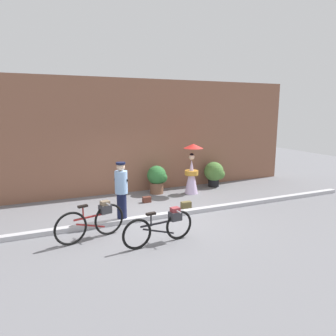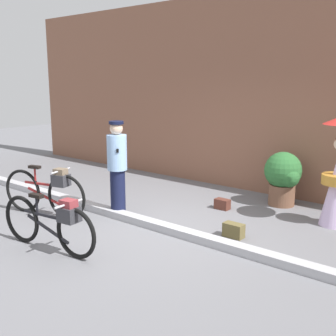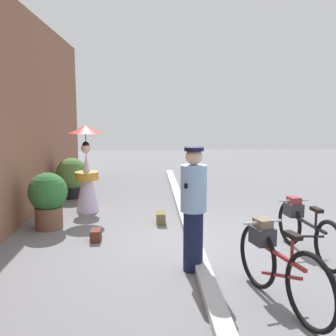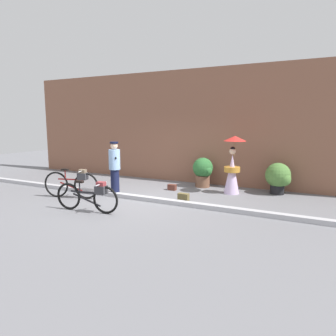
# 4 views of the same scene
# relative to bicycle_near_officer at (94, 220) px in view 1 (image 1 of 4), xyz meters

# --- Properties ---
(ground_plane) EXTENTS (30.00, 30.00, 0.00)m
(ground_plane) POSITION_rel_bicycle_near_officer_xyz_m (1.84, 0.70, -0.46)
(ground_plane) COLOR slate
(building_wall) EXTENTS (14.00, 0.40, 4.09)m
(building_wall) POSITION_rel_bicycle_near_officer_xyz_m (1.84, 3.94, 1.59)
(building_wall) COLOR brown
(building_wall) RESTS_ON ground_plane
(sidewalk_curb) EXTENTS (14.00, 0.20, 0.12)m
(sidewalk_curb) POSITION_rel_bicycle_near_officer_xyz_m (1.84, 0.70, -0.40)
(sidewalk_curb) COLOR #B2B2B7
(sidewalk_curb) RESTS_ON ground_plane
(bicycle_near_officer) EXTENTS (1.69, 0.59, 0.87)m
(bicycle_near_officer) POSITION_rel_bicycle_near_officer_xyz_m (0.00, 0.00, 0.00)
(bicycle_near_officer) COLOR black
(bicycle_near_officer) RESTS_ON ground_plane
(bicycle_far_side) EXTENTS (1.77, 0.48, 0.79)m
(bicycle_far_side) POSITION_rel_bicycle_near_officer_xyz_m (1.38, -0.88, -0.04)
(bicycle_far_side) COLOR black
(bicycle_far_side) RESTS_ON ground_plane
(person_officer) EXTENTS (0.34, 0.34, 1.64)m
(person_officer) POSITION_rel_bicycle_near_officer_xyz_m (0.90, 0.82, 0.42)
(person_officer) COLOR #141938
(person_officer) RESTS_ON ground_plane
(person_with_parasol) EXTENTS (0.70, 0.70, 1.81)m
(person_with_parasol) POSITION_rel_bicycle_near_officer_xyz_m (4.01, 2.69, 0.40)
(person_with_parasol) COLOR silver
(person_with_parasol) RESTS_ON ground_plane
(potted_plant_by_door) EXTENTS (0.71, 0.69, 1.02)m
(potted_plant_by_door) POSITION_rel_bicycle_near_officer_xyz_m (2.87, 3.18, 0.11)
(potted_plant_by_door) COLOR brown
(potted_plant_by_door) RESTS_ON ground_plane
(potted_plant_small) EXTENTS (0.79, 0.77, 0.98)m
(potted_plant_small) POSITION_rel_bicycle_near_officer_xyz_m (5.32, 3.24, 0.09)
(potted_plant_small) COLOR black
(potted_plant_small) RESTS_ON ground_plane
(backpack_on_pavement) EXTENTS (0.27, 0.16, 0.19)m
(backpack_on_pavement) POSITION_rel_bicycle_near_officer_xyz_m (2.13, 2.26, -0.36)
(backpack_on_pavement) COLOR #592D23
(backpack_on_pavement) RESTS_ON ground_plane
(backpack_spare) EXTENTS (0.31, 0.17, 0.21)m
(backpack_spare) POSITION_rel_bicycle_near_officer_xyz_m (3.02, 1.17, -0.35)
(backpack_spare) COLOR brown
(backpack_spare) RESTS_ON ground_plane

